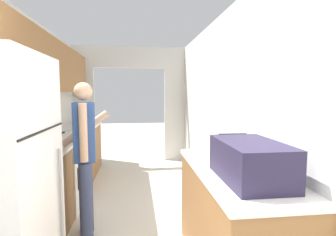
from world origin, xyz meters
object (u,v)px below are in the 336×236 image
(range_oven, at_px, (57,173))
(book_stack, at_px, (228,157))
(person, at_px, (85,155))
(knife, at_px, (63,132))
(suitcase, at_px, (250,161))

(range_oven, distance_m, book_stack, 2.30)
(range_oven, height_order, person, person)
(book_stack, bearing_deg, person, 156.98)
(person, height_order, knife, person)
(suitcase, height_order, knife, suitcase)
(range_oven, xyz_separation_m, knife, (-0.07, 0.58, 0.46))
(suitcase, distance_m, knife, 3.04)
(suitcase, relative_size, knife, 2.03)
(suitcase, bearing_deg, knife, 128.24)
(range_oven, xyz_separation_m, person, (0.50, -0.74, 0.41))
(range_oven, relative_size, suitcase, 1.57)
(person, xyz_separation_m, knife, (-0.57, 1.31, 0.05))
(range_oven, bearing_deg, book_stack, -35.34)
(range_oven, relative_size, book_stack, 3.51)
(suitcase, xyz_separation_m, knife, (-1.88, 2.38, -0.13))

